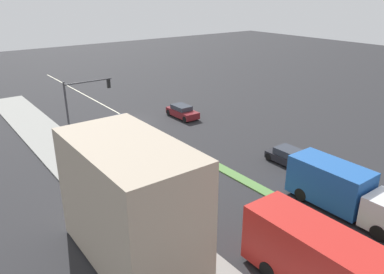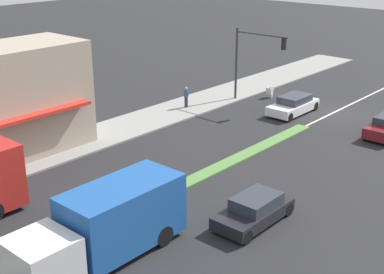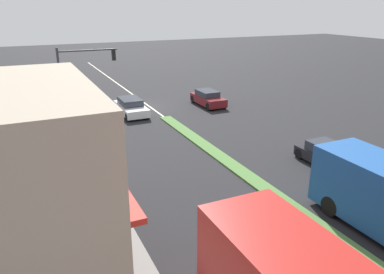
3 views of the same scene
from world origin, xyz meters
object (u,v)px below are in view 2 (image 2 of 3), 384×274
(traffic_signal_main, at_px, (252,54))
(van_white, at_px, (293,105))
(warning_aframe_sign, at_px, (270,92))
(delivery_truck, at_px, (106,225))
(pedestrian, at_px, (186,97))
(sedan_dark, at_px, (254,210))

(traffic_signal_main, distance_m, van_white, 5.10)
(warning_aframe_sign, bearing_deg, delivery_truck, 108.61)
(warning_aframe_sign, relative_size, delivery_truck, 0.11)
(warning_aframe_sign, distance_m, delivery_truck, 25.07)
(traffic_signal_main, distance_m, pedestrian, 5.98)
(traffic_signal_main, distance_m, warning_aframe_sign, 4.17)
(warning_aframe_sign, bearing_deg, traffic_signal_main, 81.73)
(traffic_signal_main, bearing_deg, sedan_dark, 126.13)
(pedestrian, distance_m, van_white, 7.96)
(traffic_signal_main, bearing_deg, van_white, 179.08)
(warning_aframe_sign, bearing_deg, pedestrian, 65.41)
(sedan_dark, bearing_deg, van_white, -64.62)
(delivery_truck, bearing_deg, pedestrian, -57.02)
(sedan_dark, relative_size, van_white, 0.92)
(pedestrian, xyz_separation_m, van_white, (-6.66, -4.36, -0.31))
(traffic_signal_main, relative_size, pedestrian, 3.54)
(pedestrian, xyz_separation_m, delivery_truck, (-11.06, 17.04, 0.52))
(sedan_dark, height_order, van_white, van_white)
(traffic_signal_main, height_order, delivery_truck, traffic_signal_main)
(delivery_truck, distance_m, sedan_dark, 6.88)
(traffic_signal_main, relative_size, sedan_dark, 1.37)
(traffic_signal_main, bearing_deg, delivery_truck, 111.20)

